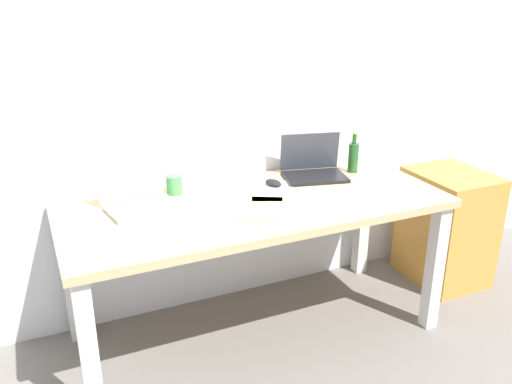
% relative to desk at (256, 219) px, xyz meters
% --- Properties ---
extents(ground_plane, '(8.00, 8.00, 0.00)m').
position_rel_desk_xyz_m(ground_plane, '(0.00, 0.00, -0.65)').
color(ground_plane, slate).
extents(back_wall, '(5.20, 0.08, 2.60)m').
position_rel_desk_xyz_m(back_wall, '(0.00, 0.44, 0.65)').
color(back_wall, white).
rests_on(back_wall, ground).
extents(desk, '(1.85, 0.77, 0.74)m').
position_rel_desk_xyz_m(desk, '(0.00, 0.00, 0.00)').
color(desk, tan).
rests_on(desk, ground).
extents(laptop_left, '(0.35, 0.27, 0.23)m').
position_rel_desk_xyz_m(laptop_left, '(-0.53, 0.16, 0.14)').
color(laptop_left, gray).
rests_on(laptop_left, desk).
extents(laptop_right, '(0.37, 0.30, 0.22)m').
position_rel_desk_xyz_m(laptop_right, '(0.43, 0.21, 0.14)').
color(laptop_right, black).
rests_on(laptop_right, desk).
extents(beer_bottle, '(0.06, 0.06, 0.23)m').
position_rel_desk_xyz_m(beer_bottle, '(0.67, 0.18, 0.18)').
color(beer_bottle, '#1E5123').
rests_on(beer_bottle, desk).
extents(computer_mouse, '(0.09, 0.11, 0.03)m').
position_rel_desk_xyz_m(computer_mouse, '(0.17, 0.16, 0.11)').
color(computer_mouse, black).
rests_on(computer_mouse, desk).
extents(coffee_mug, '(0.08, 0.08, 0.09)m').
position_rel_desk_xyz_m(coffee_mug, '(-0.33, 0.26, 0.14)').
color(coffee_mug, '#4C9E56').
rests_on(coffee_mug, desk).
extents(paper_sheet_near_back, '(0.31, 0.36, 0.00)m').
position_rel_desk_xyz_m(paper_sheet_near_back, '(0.14, 0.10, 0.09)').
color(paper_sheet_near_back, white).
rests_on(paper_sheet_near_back, desk).
extents(paper_sheet_center, '(0.32, 0.36, 0.00)m').
position_rel_desk_xyz_m(paper_sheet_center, '(-0.02, -0.09, 0.09)').
color(paper_sheet_center, '#F4E06B').
rests_on(paper_sheet_center, desk).
extents(filing_cabinet, '(0.40, 0.48, 0.68)m').
position_rel_desk_xyz_m(filing_cabinet, '(1.29, 0.06, -0.31)').
color(filing_cabinet, '#C68938').
rests_on(filing_cabinet, ground).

